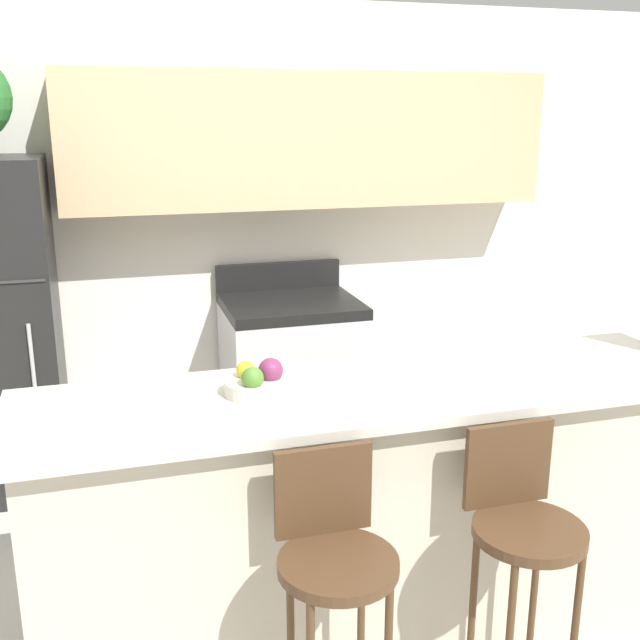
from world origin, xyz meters
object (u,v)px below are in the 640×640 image
(bar_stool_left, at_px, (334,567))
(bar_stool_right, at_px, (522,534))
(stove_range, at_px, (292,375))
(fruit_bowl, at_px, (258,382))

(bar_stool_left, relative_size, bar_stool_right, 1.00)
(stove_range, xyz_separation_m, bar_stool_left, (-0.42, -2.18, 0.20))
(bar_stool_right, bearing_deg, bar_stool_left, 180.00)
(bar_stool_left, relative_size, fruit_bowl, 4.48)
(stove_range, distance_m, bar_stool_right, 2.19)
(stove_range, relative_size, bar_stool_left, 1.08)
(bar_stool_right, xyz_separation_m, fruit_bowl, (-0.72, 0.54, 0.39))
(bar_stool_left, bearing_deg, fruit_bowl, 101.10)
(stove_range, distance_m, fruit_bowl, 1.82)
(stove_range, bearing_deg, bar_stool_right, -84.86)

